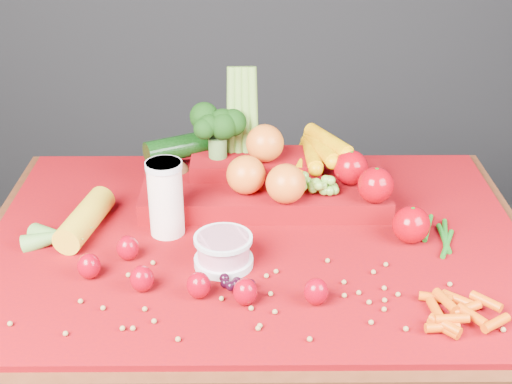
{
  "coord_description": "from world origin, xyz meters",
  "views": [
    {
      "loc": [
        -0.01,
        -1.2,
        1.5
      ],
      "look_at": [
        0.0,
        0.02,
        0.85
      ],
      "focal_mm": 50.0,
      "sensor_mm": 36.0,
      "label": 1
    }
  ],
  "objects_px": {
    "produce_mound": "(272,174)",
    "table": "(256,280)",
    "yogurt_bowl": "(223,250)",
    "milk_glass": "(166,196)"
  },
  "relations": [
    {
      "from": "milk_glass",
      "to": "yogurt_bowl",
      "type": "xyz_separation_m",
      "value": [
        0.12,
        -0.12,
        -0.05
      ]
    },
    {
      "from": "yogurt_bowl",
      "to": "produce_mound",
      "type": "xyz_separation_m",
      "value": [
        0.1,
        0.26,
        0.03
      ]
    },
    {
      "from": "milk_glass",
      "to": "yogurt_bowl",
      "type": "height_order",
      "value": "milk_glass"
    },
    {
      "from": "milk_glass",
      "to": "produce_mound",
      "type": "relative_size",
      "value": 0.26
    },
    {
      "from": "table",
      "to": "yogurt_bowl",
      "type": "xyz_separation_m",
      "value": [
        -0.06,
        -0.1,
        0.14
      ]
    },
    {
      "from": "milk_glass",
      "to": "yogurt_bowl",
      "type": "relative_size",
      "value": 1.41
    },
    {
      "from": "yogurt_bowl",
      "to": "table",
      "type": "bearing_deg",
      "value": 59.0
    },
    {
      "from": "produce_mound",
      "to": "table",
      "type": "bearing_deg",
      "value": -103.01
    },
    {
      "from": "table",
      "to": "produce_mound",
      "type": "distance_m",
      "value": 0.23
    },
    {
      "from": "milk_glass",
      "to": "yogurt_bowl",
      "type": "distance_m",
      "value": 0.17
    }
  ]
}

